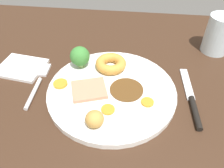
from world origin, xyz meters
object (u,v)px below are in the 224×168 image
knife (192,101)px  folded_napkin (21,67)px  carrot_coin_front (147,102)px  broccoli_floret (80,56)px  fork (38,83)px  roast_potato_left (95,119)px  dinner_plate (112,90)px  carrot_coin_back (108,110)px  water_glass (219,34)px  yorkshire_pudding (111,64)px  meat_slice_main (89,90)px  carrot_coin_side (60,84)px

knife → folded_napkin: 41.63cm
carrot_coin_front → broccoli_floret: bearing=147.5°
folded_napkin → fork: bearing=-38.5°
fork → carrot_coin_front: bearing=-101.5°
roast_potato_left → carrot_coin_front: roast_potato_left is taller
dinner_plate → fork: bearing=178.4°
carrot_coin_back → water_glass: water_glass is taller
roast_potato_left → yorkshire_pudding: bearing=87.2°
yorkshire_pudding → broccoli_floret: 7.58cm
roast_potato_left → knife: 21.64cm
meat_slice_main → water_glass: 37.68cm
broccoli_floret → knife: size_ratio=0.29×
dinner_plate → fork: 17.39cm
knife → folded_napkin: size_ratio=1.69×
meat_slice_main → water_glass: bearing=34.7°
meat_slice_main → broccoli_floret: bearing=113.8°
knife → folded_napkin: bearing=77.7°
meat_slice_main → roast_potato_left: roast_potato_left is taller
carrot_coin_front → carrot_coin_back: bearing=-159.6°
roast_potato_left → broccoli_floret: (-6.51, 17.07, 1.28)cm
carrot_coin_front → carrot_coin_back: (-7.81, -2.90, -0.02)cm
meat_slice_main → water_glass: water_glass is taller
carrot_coin_front → carrot_coin_back: 8.33cm
dinner_plate → folded_napkin: size_ratio=2.57×
yorkshire_pudding → roast_potato_left: roast_potato_left is taller
yorkshire_pudding → roast_potato_left: 17.44cm
carrot_coin_back → folded_napkin: carrot_coin_back is taller
yorkshire_pudding → fork: (-16.26, -6.45, -2.19)cm
yorkshire_pudding → carrot_coin_back: size_ratio=2.69×
carrot_coin_back → knife: carrot_coin_back is taller
roast_potato_left → water_glass: 41.18cm
roast_potato_left → carrot_coin_front: 11.93cm
meat_slice_main → carrot_coin_front: bearing=-9.2°
meat_slice_main → broccoli_floret: 9.45cm
meat_slice_main → broccoli_floret: size_ratio=1.36×
meat_slice_main → yorkshire_pudding: size_ratio=0.98×
carrot_coin_side → roast_potato_left: bearing=-45.7°
fork → water_glass: size_ratio=1.50×
fork → folded_napkin: bearing=49.6°
yorkshire_pudding → broccoli_floret: broccoli_floret is taller
water_glass → folded_napkin: size_ratio=0.93×
meat_slice_main → knife: bearing=1.4°
carrot_coin_side → folded_napkin: bearing=153.2°
yorkshire_pudding → knife: (18.52, -8.14, -2.12)cm
knife → water_glass: bearing=-25.7°
roast_potato_left → water_glass: size_ratio=0.35×
broccoli_floret → water_glass: 36.93cm
roast_potato_left → carrot_coin_side: bearing=134.3°
dinner_plate → fork: dinner_plate is taller
fork → knife: size_ratio=0.82×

